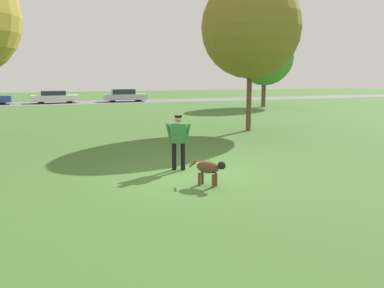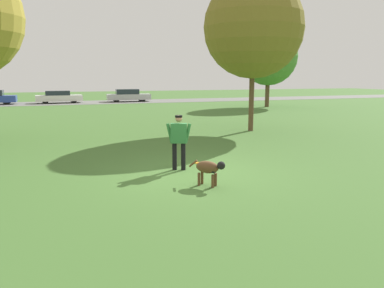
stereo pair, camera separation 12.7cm
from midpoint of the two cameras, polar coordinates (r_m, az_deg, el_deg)
name	(u,v)px [view 2 (the right image)]	position (r m, az deg, el deg)	size (l,w,h in m)	color
ground_plane	(192,173)	(10.48, 0.34, -4.40)	(120.00, 120.00, 0.00)	#426B2D
far_road_strip	(94,102)	(40.33, -14.64, 6.16)	(120.00, 6.00, 0.01)	slate
person	(179,138)	(10.62, -1.68, 0.94)	(0.70, 0.37, 1.58)	black
dog	(209,168)	(9.14, 3.01, -3.70)	(0.74, 0.82, 0.65)	brown
frisbee	(197,163)	(11.61, 1.08, -2.90)	(0.21, 0.21, 0.02)	orange
tree_far_right	(269,56)	(33.98, 11.69, 12.93)	(4.99, 4.99, 6.87)	brown
tree_near_right	(253,28)	(18.76, 9.54, 17.03)	(4.75, 4.75, 7.29)	brown
parked_car_white	(59,97)	(40.32, -19.54, 6.78)	(4.51, 1.89, 1.24)	white
parked_car_silver	(128,96)	(40.81, -9.59, 7.30)	(4.62, 1.85, 1.33)	#B7B7BC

